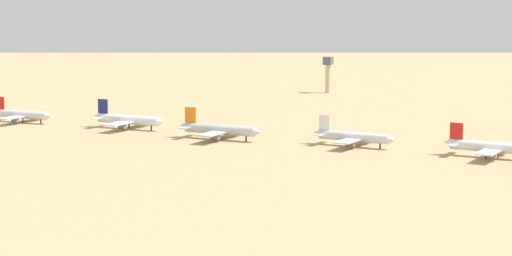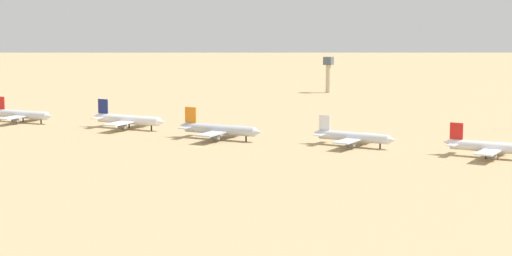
% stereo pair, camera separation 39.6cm
% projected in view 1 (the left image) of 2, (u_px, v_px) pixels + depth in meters
% --- Properties ---
extents(ground, '(4000.00, 4000.00, 0.00)m').
position_uv_depth(ground, '(202.00, 146.00, 348.67)').
color(ground, tan).
extents(ridge_west, '(301.22, 294.05, 103.25)m').
position_uv_depth(ridge_west, '(460.00, 5.00, 1228.48)').
color(ridge_west, gray).
rests_on(ridge_west, ground).
extents(parked_jet_red_2, '(35.10, 29.39, 11.62)m').
position_uv_depth(parked_jet_red_2, '(21.00, 114.00, 417.95)').
color(parked_jet_red_2, silver).
rests_on(parked_jet_red_2, ground).
extents(parked_jet_navy_3, '(38.15, 31.90, 12.64)m').
position_uv_depth(parked_jet_navy_3, '(128.00, 120.00, 396.63)').
color(parked_jet_navy_3, white).
rests_on(parked_jet_navy_3, ground).
extents(parked_jet_orange_4, '(38.21, 31.93, 12.67)m').
position_uv_depth(parked_jet_orange_4, '(219.00, 129.00, 365.87)').
color(parked_jet_orange_4, silver).
rests_on(parked_jet_orange_4, ground).
extents(parked_jet_white_5, '(35.14, 29.59, 11.60)m').
position_uv_depth(parked_jet_white_5, '(353.00, 137.00, 348.20)').
color(parked_jet_white_5, silver).
rests_on(parked_jet_white_5, ground).
extents(parked_jet_red_6, '(36.24, 30.46, 11.97)m').
position_uv_depth(parked_jet_red_6, '(491.00, 147.00, 322.66)').
color(parked_jet_red_6, white).
rests_on(parked_jet_red_6, ground).
extents(control_tower, '(5.20, 5.20, 22.33)m').
position_uv_depth(control_tower, '(328.00, 71.00, 554.69)').
color(control_tower, '#C6B793').
rests_on(control_tower, ground).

